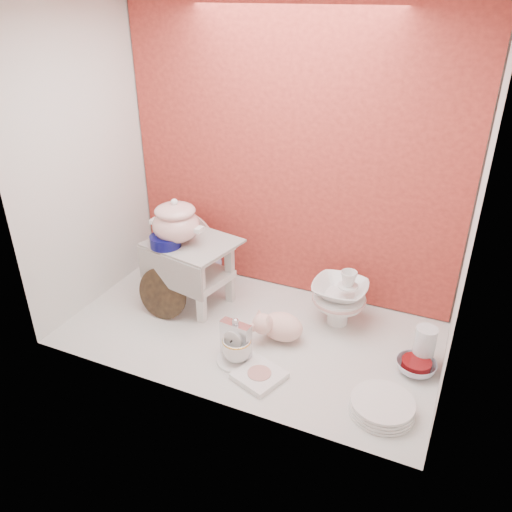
% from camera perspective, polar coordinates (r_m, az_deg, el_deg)
% --- Properties ---
extents(ground, '(1.80, 1.80, 0.00)m').
position_cam_1_polar(ground, '(2.56, -0.60, -8.44)').
color(ground, silver).
rests_on(ground, ground).
extents(niche_shell, '(1.86, 1.03, 1.53)m').
position_cam_1_polar(niche_shell, '(2.30, 1.20, 13.11)').
color(niche_shell, '#C53F31').
rests_on(niche_shell, ground).
extents(step_stool, '(0.48, 0.44, 0.36)m').
position_cam_1_polar(step_stool, '(2.71, -6.88, -1.85)').
color(step_stool, silver).
rests_on(step_stool, ground).
extents(soup_tureen, '(0.32, 0.32, 0.24)m').
position_cam_1_polar(soup_tureen, '(2.58, -8.95, 3.90)').
color(soup_tureen, white).
rests_on(soup_tureen, step_stool).
extents(cobalt_bowl, '(0.20, 0.20, 0.06)m').
position_cam_1_polar(cobalt_bowl, '(2.59, -10.10, 1.66)').
color(cobalt_bowl, '#0A0A4D').
rests_on(cobalt_bowl, step_stool).
extents(floral_platter, '(0.41, 0.14, 0.40)m').
position_cam_1_polar(floral_platter, '(2.95, -7.88, 1.02)').
color(floral_platter, silver).
rests_on(floral_platter, ground).
extents(blue_white_vase, '(0.30, 0.30, 0.24)m').
position_cam_1_polar(blue_white_vase, '(2.97, -6.03, -0.40)').
color(blue_white_vase, white).
rests_on(blue_white_vase, ground).
extents(lacquer_tray, '(0.27, 0.08, 0.27)m').
position_cam_1_polar(lacquer_tray, '(2.64, -10.40, -4.14)').
color(lacquer_tray, black).
rests_on(lacquer_tray, ground).
extents(mantel_clock, '(0.15, 0.07, 0.21)m').
position_cam_1_polar(mantel_clock, '(2.34, -2.26, -9.23)').
color(mantel_clock, silver).
rests_on(mantel_clock, ground).
extents(plush_pig, '(0.30, 0.25, 0.15)m').
position_cam_1_polar(plush_pig, '(2.47, 2.94, -7.85)').
color(plush_pig, beige).
rests_on(plush_pig, ground).
extents(teacup_saucer, '(0.20, 0.20, 0.01)m').
position_cam_1_polar(teacup_saucer, '(2.38, -2.13, -11.50)').
color(teacup_saucer, white).
rests_on(teacup_saucer, ground).
extents(gold_rim_teacup, '(0.16, 0.16, 0.11)m').
position_cam_1_polar(gold_rim_teacup, '(2.34, -2.16, -10.35)').
color(gold_rim_teacup, white).
rests_on(gold_rim_teacup, teacup_saucer).
extents(lattice_dish, '(0.24, 0.24, 0.03)m').
position_cam_1_polar(lattice_dish, '(2.29, 0.37, -13.22)').
color(lattice_dish, white).
rests_on(lattice_dish, ground).
extents(dinner_plate_stack, '(0.35, 0.35, 0.06)m').
position_cam_1_polar(dinner_plate_stack, '(2.19, 13.91, -15.99)').
color(dinner_plate_stack, white).
rests_on(dinner_plate_stack, ground).
extents(crystal_bowl, '(0.22, 0.22, 0.06)m').
position_cam_1_polar(crystal_bowl, '(2.42, 17.42, -11.71)').
color(crystal_bowl, silver).
rests_on(crystal_bowl, ground).
extents(clear_glass_vase, '(0.11, 0.11, 0.19)m').
position_cam_1_polar(clear_glass_vase, '(2.43, 18.27, -9.52)').
color(clear_glass_vase, silver).
rests_on(clear_glass_vase, ground).
extents(porcelain_tower, '(0.31, 0.31, 0.31)m').
position_cam_1_polar(porcelain_tower, '(2.57, 9.29, -4.47)').
color(porcelain_tower, white).
rests_on(porcelain_tower, ground).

